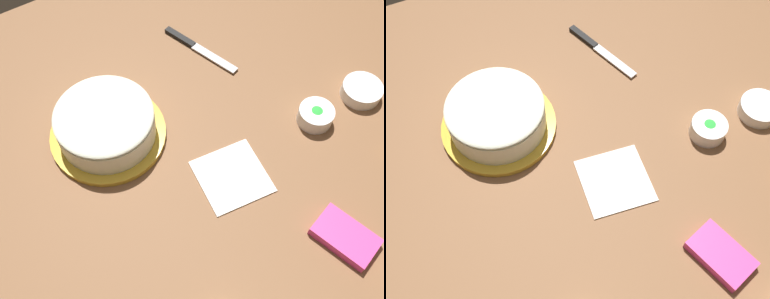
# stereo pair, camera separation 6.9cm
# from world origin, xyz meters

# --- Properties ---
(ground_plane) EXTENTS (1.54, 1.54, 0.00)m
(ground_plane) POSITION_xyz_m (0.00, 0.00, 0.00)
(ground_plane) COLOR brown
(frosted_cake) EXTENTS (0.27, 0.27, 0.10)m
(frosted_cake) POSITION_xyz_m (-0.24, -0.21, 0.05)
(frosted_cake) COLOR gold
(frosted_cake) RESTS_ON ground_plane
(spreading_knife) EXTENTS (0.23, 0.09, 0.01)m
(spreading_knife) POSITION_xyz_m (-0.37, 0.11, 0.01)
(spreading_knife) COLOR silver
(spreading_knife) RESTS_ON ground_plane
(sprinkle_bowl_green) EXTENTS (0.08, 0.08, 0.04)m
(sprinkle_bowl_green) POSITION_xyz_m (-0.01, 0.23, 0.02)
(sprinkle_bowl_green) COLOR white
(sprinkle_bowl_green) RESTS_ON ground_plane
(sprinkle_bowl_yellow) EXTENTS (0.10, 0.10, 0.03)m
(sprinkle_bowl_yellow) POSITION_xyz_m (-0.01, 0.38, 0.02)
(sprinkle_bowl_yellow) COLOR white
(sprinkle_bowl_yellow) RESTS_ON ground_plane
(candy_box_lower) EXTENTS (0.15, 0.12, 0.02)m
(candy_box_lower) POSITION_xyz_m (0.25, 0.09, 0.01)
(candy_box_lower) COLOR #E53D8E
(candy_box_lower) RESTS_ON ground_plane
(paper_napkin) EXTENTS (0.17, 0.17, 0.01)m
(paper_napkin) POSITION_xyz_m (0.01, -0.02, 0.00)
(paper_napkin) COLOR white
(paper_napkin) RESTS_ON ground_plane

